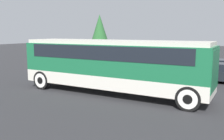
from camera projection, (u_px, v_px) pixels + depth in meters
ground_plane at (112, 94)px, 14.92m from camera, size 120.00×120.00×0.00m
tour_bus at (113, 62)px, 14.58m from camera, size 11.33×2.66×3.18m
parked_car_near at (130, 66)px, 21.81m from camera, size 4.53×1.97×1.47m
parked_car_mid at (223, 73)px, 18.08m from camera, size 4.26×1.80×1.41m
parked_car_far at (215, 68)px, 20.32m from camera, size 4.45×1.91×1.47m
tree_center at (100, 29)px, 37.72m from camera, size 2.78×2.78×6.32m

